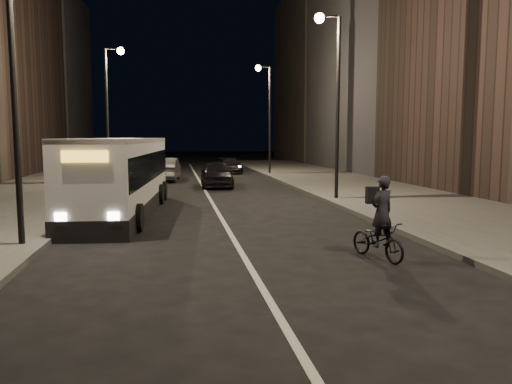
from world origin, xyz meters
name	(u,v)px	position (x,y,z in m)	size (l,w,h in m)	color
ground	(259,283)	(0.00, 0.00, 0.00)	(180.00, 180.00, 0.00)	black
sidewalk_right	(379,194)	(8.50, 14.00, 0.08)	(7.00, 70.00, 0.16)	#3B3B38
sidewalk_left	(20,201)	(-8.50, 14.00, 0.08)	(7.00, 70.00, 0.16)	#3B3B38
building_row_right	(404,38)	(16.00, 27.50, 10.50)	(8.00, 61.00, 21.00)	black
streetlight_right_mid	(332,81)	(5.33, 12.00, 5.36)	(1.20, 0.44, 8.12)	black
streetlight_right_far	(266,104)	(5.33, 28.00, 5.36)	(1.20, 0.44, 8.12)	black
streetlight_left_near	(23,39)	(-5.33, 4.00, 5.36)	(1.20, 0.44, 8.12)	black
streetlight_left_far	(111,96)	(-5.33, 22.00, 5.36)	(1.20, 0.44, 8.12)	black
city_bus	(122,173)	(-3.60, 9.78, 1.56)	(3.15, 10.79, 2.87)	silver
cyclist_on_bicycle	(379,232)	(3.15, 1.48, 0.67)	(1.15, 1.86, 2.02)	black
car_near	(217,174)	(0.80, 19.56, 0.77)	(1.81, 4.50, 1.53)	black
car_mid	(166,169)	(-2.21, 24.18, 0.77)	(1.63, 4.67, 1.54)	#363538
car_far	(230,166)	(2.79, 30.50, 0.61)	(1.72, 4.24, 1.23)	black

